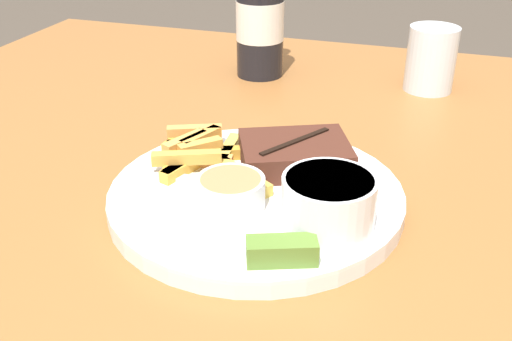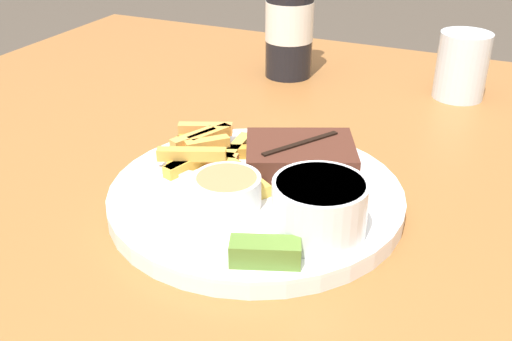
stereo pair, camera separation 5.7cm
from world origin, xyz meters
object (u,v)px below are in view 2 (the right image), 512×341
Objects in this scene: beer_bottle at (290,18)px; fork_utensil at (186,174)px; pickle_spear at (265,252)px; dinner_plate at (256,197)px; dipping_sauce_cup at (227,190)px; steak_portion at (300,156)px; coleslaw_cup at (319,205)px; drinking_glass at (462,66)px.

fork_utensil is at bearing -84.14° from beer_bottle.
fork_utensil is at bearing 142.73° from pickle_spear.
dipping_sauce_cup is at bearing -106.20° from dinner_plate.
dipping_sauce_cup is 0.07m from fork_utensil.
steak_portion is at bearing 101.08° from pickle_spear.
coleslaw_cup is at bearing -19.30° from fork_utensil.
dinner_plate is 3.55× the size of coleslaw_cup.
fork_utensil is (-0.07, -0.01, 0.01)m from dinner_plate.
steak_portion is 1.67× the size of coleslaw_cup.
drinking_glass is (0.08, 0.49, 0.02)m from pickle_spear.
beer_bottle is at bearing 113.65° from steak_portion.
fork_utensil is 1.46× the size of drinking_glass.
drinking_glass is at bearing 56.99° from fork_utensil.
beer_bottle is at bearing 107.00° from dinner_plate.
steak_portion is at bearing -66.35° from beer_bottle.
pickle_spear is at bearing -62.11° from dinner_plate.
pickle_spear is at bearing -78.92° from steak_portion.
steak_portion is at bearing 68.40° from dinner_plate.
pickle_spear is 0.66× the size of drinking_glass.
fork_utensil is 0.44m from drinking_glass.
dipping_sauce_cup reaches higher than steak_portion.
drinking_glass reaches higher than pickle_spear.
dinner_plate is 0.08m from fork_utensil.
fork_utensil is (-0.06, 0.03, -0.01)m from dipping_sauce_cup.
dinner_plate is 4.55× the size of dipping_sauce_cup.
steak_portion is 0.10m from dipping_sauce_cup.
dipping_sauce_cup is (-0.09, 0.01, -0.01)m from coleslaw_cup.
dinner_plate is 0.05m from dipping_sauce_cup.
coleslaw_cup is at bearing -30.60° from dinner_plate.
beer_bottle is (-0.14, 0.31, 0.06)m from steak_portion.
drinking_glass is (0.25, 0.01, -0.04)m from beer_bottle.
coleslaw_cup is 0.06m from pickle_spear.
pickle_spear is at bearing -70.47° from beer_bottle.
dipping_sauce_cup is 0.47× the size of fork_utensil.
beer_bottle reaches higher than fork_utensil.
dipping_sauce_cup is at bearing -76.05° from beer_bottle.
dipping_sauce_cup is 0.45m from drinking_glass.
coleslaw_cup is at bearing -61.92° from steak_portion.
steak_portion is at bearing 70.53° from dipping_sauce_cup.
coleslaw_cup is 1.28× the size of dipping_sauce_cup.
dinner_plate is 4.71× the size of pickle_spear.
fork_utensil is (-0.13, 0.10, -0.01)m from pickle_spear.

